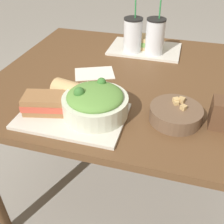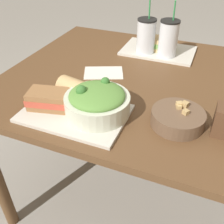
{
  "view_description": "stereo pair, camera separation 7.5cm",
  "coord_description": "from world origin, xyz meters",
  "views": [
    {
      "loc": [
        0.14,
        -1.02,
        1.33
      ],
      "look_at": [
        -0.05,
        -0.36,
        0.83
      ],
      "focal_mm": 42.0,
      "sensor_mm": 36.0,
      "label": 1
    },
    {
      "loc": [
        0.21,
        -1.0,
        1.33
      ],
      "look_at": [
        -0.05,
        -0.36,
        0.83
      ],
      "focal_mm": 42.0,
      "sensor_mm": 36.0,
      "label": 2
    }
  ],
  "objects": [
    {
      "name": "ground_plane",
      "position": [
        0.0,
        0.0,
        0.0
      ],
      "size": [
        12.0,
        12.0,
        0.0
      ],
      "primitive_type": "plane",
      "color": "gray"
    },
    {
      "name": "dining_table",
      "position": [
        0.0,
        0.0,
        0.67
      ],
      "size": [
        1.31,
        1.03,
        0.77
      ],
      "color": "brown",
      "rests_on": "ground_plane"
    },
    {
      "name": "tray_near",
      "position": [
        -0.2,
        -0.35,
        0.77
      ],
      "size": [
        0.37,
        0.25,
        0.01
      ],
      "color": "beige",
      "rests_on": "dining_table"
    },
    {
      "name": "tray_far",
      "position": [
        -0.05,
        0.31,
        0.77
      ],
      "size": [
        0.37,
        0.25,
        0.01
      ],
      "color": "beige",
      "rests_on": "dining_table"
    },
    {
      "name": "salad_bowl",
      "position": [
        -0.12,
        -0.32,
        0.83
      ],
      "size": [
        0.23,
        0.23,
        0.11
      ],
      "color": "beige",
      "rests_on": "tray_near"
    },
    {
      "name": "soup_bowl",
      "position": [
        0.15,
        -0.27,
        0.79
      ],
      "size": [
        0.18,
        0.18,
        0.07
      ],
      "color": "brown",
      "rests_on": "dining_table"
    },
    {
      "name": "sandwich_near",
      "position": [
        -0.29,
        -0.35,
        0.81
      ],
      "size": [
        0.17,
        0.12,
        0.06
      ],
      "rotation": [
        0.0,
        0.0,
        0.23
      ],
      "color": "olive",
      "rests_on": "tray_near"
    },
    {
      "name": "baguette_near",
      "position": [
        -0.22,
        -0.27,
        0.82
      ],
      "size": [
        0.17,
        0.11,
        0.08
      ],
      "rotation": [
        0.0,
        0.0,
        1.36
      ],
      "color": "tan",
      "rests_on": "tray_near"
    },
    {
      "name": "sandwich_far",
      "position": [
        -0.05,
        0.31,
        0.81
      ],
      "size": [
        0.16,
        0.1,
        0.06
      ],
      "rotation": [
        0.0,
        0.0,
        0.05
      ],
      "color": "tan",
      "rests_on": "tray_far"
    },
    {
      "name": "drink_cup_dark",
      "position": [
        -0.11,
        0.25,
        0.86
      ],
      "size": [
        0.09,
        0.09,
        0.26
      ],
      "color": "silver",
      "rests_on": "tray_far"
    },
    {
      "name": "drink_cup_red",
      "position": [
        0.0,
        0.25,
        0.86
      ],
      "size": [
        0.09,
        0.09,
        0.27
      ],
      "color": "silver",
      "rests_on": "tray_far"
    },
    {
      "name": "napkin_folded",
      "position": [
        -0.23,
        -0.02,
        0.77
      ],
      "size": [
        0.21,
        0.18,
        0.0
      ],
      "color": "silver",
      "rests_on": "dining_table"
    }
  ]
}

